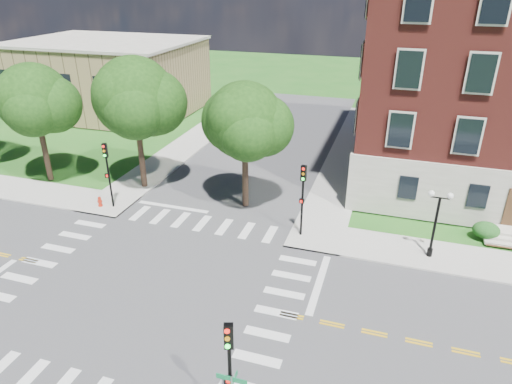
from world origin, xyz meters
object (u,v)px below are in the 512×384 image
(traffic_signal_ne, at_px, (303,192))
(fire_hydrant, at_px, (100,202))
(twin_lamp_west, at_px, (436,220))
(traffic_signal_se, at_px, (229,364))
(traffic_signal_nw, at_px, (107,167))

(traffic_signal_ne, relative_size, fire_hydrant, 6.40)
(twin_lamp_west, distance_m, fire_hydrant, 22.67)
(fire_hydrant, bearing_deg, twin_lamp_west, 0.99)
(traffic_signal_se, distance_m, traffic_signal_ne, 14.29)
(traffic_signal_se, height_order, traffic_signal_nw, same)
(traffic_signal_ne, xyz_separation_m, twin_lamp_west, (7.85, -0.07, -0.66))
(traffic_signal_nw, xyz_separation_m, fire_hydrant, (-0.92, -0.22, -2.72))
(twin_lamp_west, xyz_separation_m, fire_hydrant, (-22.58, -0.39, -2.06))
(traffic_signal_ne, height_order, traffic_signal_nw, same)
(traffic_signal_nw, bearing_deg, twin_lamp_west, 0.44)
(traffic_signal_se, distance_m, twin_lamp_west, 15.98)
(traffic_signal_ne, distance_m, traffic_signal_nw, 13.81)
(traffic_signal_se, relative_size, traffic_signal_ne, 1.00)
(traffic_signal_se, bearing_deg, fire_hydrant, 137.89)
(traffic_signal_se, distance_m, fire_hydrant, 20.79)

